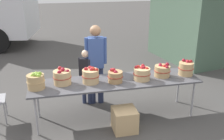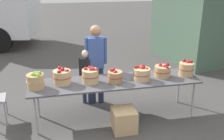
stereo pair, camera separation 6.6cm
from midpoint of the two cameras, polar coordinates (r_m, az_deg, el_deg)
ground_plane at (r=5.12m, az=0.38°, el=-10.11°), size 40.00×40.00×0.00m
market_table at (r=4.79m, az=0.40°, el=-2.74°), size 3.10×0.76×0.75m
apple_basket_green_0 at (r=4.61m, az=-16.71°, el=-2.31°), size 0.31×0.31×0.30m
apple_basket_red_0 at (r=4.69m, az=-11.22°, el=-1.47°), size 0.33×0.33×0.30m
apple_basket_red_1 at (r=4.67m, az=-5.08°, el=-1.20°), size 0.31×0.31×0.30m
apple_basket_red_2 at (r=4.68m, az=0.28°, el=-1.37°), size 0.28×0.28×0.26m
apple_basket_red_3 at (r=4.81m, az=6.15°, el=-0.72°), size 0.32×0.32×0.27m
apple_basket_red_4 at (r=5.03m, az=10.58°, el=-0.12°), size 0.31×0.31×0.26m
apple_basket_red_5 at (r=5.19m, az=15.55°, el=0.43°), size 0.29×0.29×0.30m
vendor_adult at (r=5.26m, az=-3.89°, el=2.43°), size 0.44×0.25×1.66m
child_customer at (r=5.34m, az=-6.02°, el=-0.59°), size 0.29×0.23×1.18m
food_kiosk at (r=8.96m, az=20.57°, el=11.50°), size 3.99×3.52×2.74m
produce_crate at (r=4.63m, az=2.34°, el=-10.81°), size 0.40×0.40×0.40m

